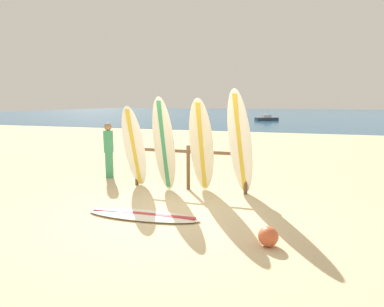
{
  "coord_description": "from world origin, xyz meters",
  "views": [
    {
      "loc": [
        2.33,
        -5.6,
        2.15
      ],
      "look_at": [
        -0.15,
        2.14,
        0.85
      ],
      "focal_mm": 30.42,
      "sensor_mm": 36.0,
      "label": 1
    }
  ],
  "objects_px": {
    "beachgoer_standing": "(109,148)",
    "small_boat_offshore": "(267,118)",
    "surfboard_leaning_center_left": "(202,147)",
    "surfboard_leaning_far_left": "(134,147)",
    "surfboard_leaning_left": "(164,145)",
    "beach_ball": "(268,236)",
    "surfboard_leaning_center": "(240,144)",
    "surfboard_rack": "(188,161)",
    "surfboard_lying_on_sand": "(143,215)"
  },
  "relations": [
    {
      "from": "beachgoer_standing",
      "to": "small_boat_offshore",
      "type": "relative_size",
      "value": 0.58
    },
    {
      "from": "surfboard_leaning_center_left",
      "to": "surfboard_leaning_far_left",
      "type": "bearing_deg",
      "value": 176.48
    },
    {
      "from": "surfboard_leaning_left",
      "to": "beach_ball",
      "type": "xyz_separation_m",
      "value": [
        2.61,
        -2.24,
        -0.99
      ]
    },
    {
      "from": "surfboard_leaning_far_left",
      "to": "surfboard_leaning_center",
      "type": "height_order",
      "value": "surfboard_leaning_center"
    },
    {
      "from": "surfboard_leaning_left",
      "to": "small_boat_offshore",
      "type": "relative_size",
      "value": 0.83
    },
    {
      "from": "surfboard_leaning_center_left",
      "to": "small_boat_offshore",
      "type": "bearing_deg",
      "value": 92.3
    },
    {
      "from": "beach_ball",
      "to": "surfboard_leaning_center_left",
      "type": "bearing_deg",
      "value": 126.68
    },
    {
      "from": "surfboard_leaning_center",
      "to": "beachgoer_standing",
      "type": "bearing_deg",
      "value": 168.03
    },
    {
      "from": "beachgoer_standing",
      "to": "surfboard_leaning_far_left",
      "type": "bearing_deg",
      "value": -32.99
    },
    {
      "from": "surfboard_rack",
      "to": "small_boat_offshore",
      "type": "relative_size",
      "value": 1.08
    },
    {
      "from": "beach_ball",
      "to": "beachgoer_standing",
      "type": "bearing_deg",
      "value": 145.78
    },
    {
      "from": "surfboard_rack",
      "to": "surfboard_leaning_center_left",
      "type": "xyz_separation_m",
      "value": [
        0.45,
        -0.4,
        0.41
      ]
    },
    {
      "from": "surfboard_leaning_far_left",
      "to": "surfboard_leaning_center_left",
      "type": "relative_size",
      "value": 0.92
    },
    {
      "from": "surfboard_leaning_far_left",
      "to": "beachgoer_standing",
      "type": "height_order",
      "value": "surfboard_leaning_far_left"
    },
    {
      "from": "surfboard_rack",
      "to": "surfboard_lying_on_sand",
      "type": "bearing_deg",
      "value": -95.23
    },
    {
      "from": "surfboard_rack",
      "to": "small_boat_offshore",
      "type": "xyz_separation_m",
      "value": [
        -0.82,
        31.3,
        -0.46
      ]
    },
    {
      "from": "small_boat_offshore",
      "to": "surfboard_leaning_center",
      "type": "bearing_deg",
      "value": -86.13
    },
    {
      "from": "surfboard_leaning_center_left",
      "to": "surfboard_leaning_center",
      "type": "bearing_deg",
      "value": 5.92
    },
    {
      "from": "surfboard_lying_on_sand",
      "to": "small_boat_offshore",
      "type": "relative_size",
      "value": 0.83
    },
    {
      "from": "surfboard_rack",
      "to": "beach_ball",
      "type": "relative_size",
      "value": 9.65
    },
    {
      "from": "surfboard_lying_on_sand",
      "to": "surfboard_leaning_center_left",
      "type": "bearing_deg",
      "value": 69.42
    },
    {
      "from": "beach_ball",
      "to": "surfboard_leaning_far_left",
      "type": "bearing_deg",
      "value": 145.35
    },
    {
      "from": "beachgoer_standing",
      "to": "beach_ball",
      "type": "height_order",
      "value": "beachgoer_standing"
    },
    {
      "from": "small_boat_offshore",
      "to": "beach_ball",
      "type": "relative_size",
      "value": 8.96
    },
    {
      "from": "surfboard_lying_on_sand",
      "to": "surfboard_rack",
      "type": "bearing_deg",
      "value": 84.77
    },
    {
      "from": "surfboard_leaning_left",
      "to": "beach_ball",
      "type": "relative_size",
      "value": 7.48
    },
    {
      "from": "surfboard_rack",
      "to": "surfboard_lying_on_sand",
      "type": "relative_size",
      "value": 1.31
    },
    {
      "from": "surfboard_rack",
      "to": "surfboard_lying_on_sand",
      "type": "distance_m",
      "value": 2.25
    },
    {
      "from": "surfboard_leaning_far_left",
      "to": "small_boat_offshore",
      "type": "bearing_deg",
      "value": 89.11
    },
    {
      "from": "surfboard_leaning_left",
      "to": "surfboard_lying_on_sand",
      "type": "relative_size",
      "value": 1.01
    },
    {
      "from": "surfboard_rack",
      "to": "beach_ball",
      "type": "height_order",
      "value": "surfboard_rack"
    },
    {
      "from": "surfboard_lying_on_sand",
      "to": "surfboard_leaning_far_left",
      "type": "bearing_deg",
      "value": 121.25
    },
    {
      "from": "surfboard_rack",
      "to": "small_boat_offshore",
      "type": "height_order",
      "value": "surfboard_rack"
    },
    {
      "from": "beach_ball",
      "to": "surfboard_leaning_center",
      "type": "bearing_deg",
      "value": 109.49
    },
    {
      "from": "surfboard_leaning_center",
      "to": "beach_ball",
      "type": "bearing_deg",
      "value": -70.51
    },
    {
      "from": "surfboard_leaning_far_left",
      "to": "beach_ball",
      "type": "distance_m",
      "value": 4.31
    },
    {
      "from": "surfboard_leaning_far_left",
      "to": "surfboard_leaning_left",
      "type": "bearing_deg",
      "value": -10.27
    },
    {
      "from": "surfboard_leaning_center_left",
      "to": "beachgoer_standing",
      "type": "distance_m",
      "value": 3.14
    },
    {
      "from": "surfboard_leaning_left",
      "to": "beachgoer_standing",
      "type": "bearing_deg",
      "value": 155.47
    },
    {
      "from": "surfboard_rack",
      "to": "surfboard_leaning_center_left",
      "type": "distance_m",
      "value": 0.73
    },
    {
      "from": "surfboard_leaning_center",
      "to": "small_boat_offshore",
      "type": "relative_size",
      "value": 0.89
    },
    {
      "from": "surfboard_leaning_far_left",
      "to": "beachgoer_standing",
      "type": "bearing_deg",
      "value": 147.01
    },
    {
      "from": "surfboard_leaning_center_left",
      "to": "beach_ball",
      "type": "relative_size",
      "value": 7.38
    },
    {
      "from": "surfboard_rack",
      "to": "beach_ball",
      "type": "xyz_separation_m",
      "value": [
        2.16,
        -2.69,
        -0.56
      ]
    },
    {
      "from": "surfboard_leaning_center",
      "to": "small_boat_offshore",
      "type": "height_order",
      "value": "surfboard_leaning_center"
    },
    {
      "from": "surfboard_leaning_left",
      "to": "small_boat_offshore",
      "type": "distance_m",
      "value": 31.76
    },
    {
      "from": "surfboard_rack",
      "to": "surfboard_leaning_center",
      "type": "distance_m",
      "value": 1.44
    },
    {
      "from": "surfboard_rack",
      "to": "surfboard_leaning_far_left",
      "type": "height_order",
      "value": "surfboard_leaning_far_left"
    },
    {
      "from": "surfboard_lying_on_sand",
      "to": "beach_ball",
      "type": "height_order",
      "value": "beach_ball"
    },
    {
      "from": "surfboard_leaning_center",
      "to": "surfboard_lying_on_sand",
      "type": "bearing_deg",
      "value": -129.75
    }
  ]
}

